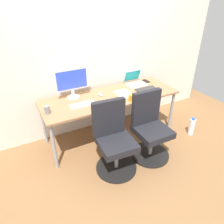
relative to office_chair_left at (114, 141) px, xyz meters
The scene contains 16 objects.
ground_plane 0.81m from the office_chair_left, 66.01° to the left, with size 5.28×5.28×0.00m, color brown.
back_wall 1.41m from the office_chair_left, 75.21° to the left, with size 4.40×0.04×2.60m, color silver.
desk 0.73m from the office_chair_left, 66.01° to the left, with size 2.04×0.71×0.71m.
office_chair_left is the anchor object (origin of this frame).
office_chair_right 0.56m from the office_chair_left, ahead, with size 0.54×0.54×0.94m.
water_bottle_on_floor 1.49m from the office_chair_left, ahead, with size 0.09×0.09×0.31m.
desktop_monitor 1.03m from the office_chair_left, 104.40° to the left, with size 0.48×0.18×0.43m.
open_laptop 1.25m from the office_chair_left, 45.14° to the left, with size 0.31×0.29×0.22m.
keyboard_by_monitor 0.65m from the office_chair_left, 108.63° to the left, with size 0.34×0.12×0.02m, color silver.
keyboard_by_laptop 1.10m from the office_chair_left, 33.32° to the left, with size 0.34×0.12×0.02m, color #2D2D2D.
mouse_by_monitor 0.82m from the office_chair_left, 27.42° to the left, with size 0.06×0.10×0.03m, color #2D2D2D.
mouse_by_laptop 0.80m from the office_chair_left, 77.56° to the left, with size 0.06×0.10×0.03m, color silver.
coffee_mug 0.68m from the office_chair_left, 37.84° to the left, with size 0.08×0.08×0.09m, color orange.
pen_cup 0.92m from the office_chair_left, 139.91° to the left, with size 0.07×0.07×0.10m, color slate.
phone_near_monitor 1.42m from the office_chair_left, 38.20° to the left, with size 0.07×0.14×0.01m, color black.
paper_pile 0.82m from the office_chair_left, 50.14° to the left, with size 0.21×0.30×0.01m, color white.
Camera 1 is at (-1.28, -2.47, 2.06)m, focal length 33.50 mm.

